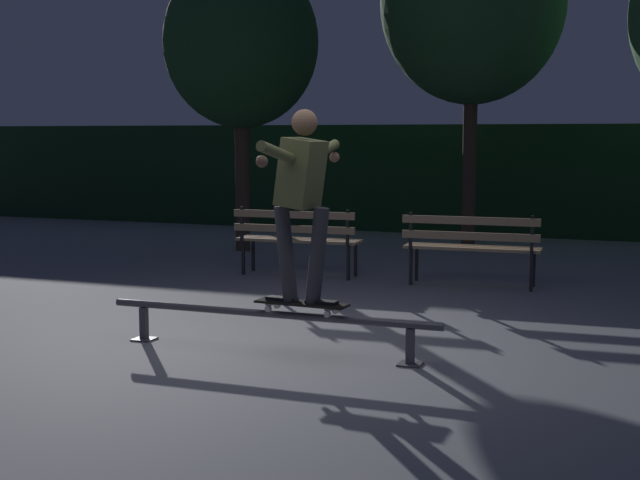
{
  "coord_description": "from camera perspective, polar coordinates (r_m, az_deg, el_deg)",
  "views": [
    {
      "loc": [
        2.95,
        -6.68,
        1.79
      ],
      "look_at": [
        0.14,
        0.69,
        0.85
      ],
      "focal_mm": 49.77,
      "sensor_mm": 36.0,
      "label": 1
    }
  ],
  "objects": [
    {
      "name": "park_bench_leftmost",
      "position": [
        11.19,
        -1.5,
        0.36
      ],
      "size": [
        1.61,
        0.47,
        0.88
      ],
      "color": "black",
      "rests_on": "ground"
    },
    {
      "name": "park_bench_left_center",
      "position": [
        10.55,
        9.71,
        -0.13
      ],
      "size": [
        1.61,
        0.47,
        0.88
      ],
      "color": "black",
      "rests_on": "ground"
    },
    {
      "name": "hedge_backdrop",
      "position": [
        16.55,
        10.59,
        3.89
      ],
      "size": [
        24.0,
        1.2,
        1.97
      ],
      "primitive_type": "cube",
      "color": "black",
      "rests_on": "ground"
    },
    {
      "name": "skateboard",
      "position": [
        7.22,
        -1.19,
        -4.13
      ],
      "size": [
        0.79,
        0.25,
        0.09
      ],
      "color": "black",
      "rests_on": "grind_rail"
    },
    {
      "name": "tree_behind_benches",
      "position": [
        14.45,
        9.78,
        14.8
      ],
      "size": [
        2.87,
        2.87,
        5.42
      ],
      "color": "#3D2D23",
      "rests_on": "ground"
    },
    {
      "name": "grind_rail",
      "position": [
        7.36,
        -3.28,
        -5.11
      ],
      "size": [
        2.94,
        0.18,
        0.35
      ],
      "color": "#47474C",
      "rests_on": "ground"
    },
    {
      "name": "ground_plane",
      "position": [
        7.52,
        -2.93,
        -6.98
      ],
      "size": [
        90.0,
        90.0,
        0.0
      ],
      "primitive_type": "plane",
      "color": "slate"
    },
    {
      "name": "skateboarder",
      "position": [
        7.1,
        -1.19,
        3.3
      ],
      "size": [
        0.63,
        1.41,
        1.56
      ],
      "color": "black",
      "rests_on": "skateboard"
    },
    {
      "name": "tree_far_left",
      "position": [
        13.8,
        -5.1,
        12.49
      ],
      "size": [
        2.35,
        2.35,
        4.48
      ],
      "color": "#3D2D23",
      "rests_on": "ground"
    }
  ]
}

